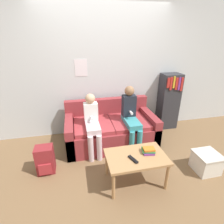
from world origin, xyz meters
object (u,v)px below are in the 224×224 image
Objects in this scene: couch at (110,129)px; person_left at (92,121)px; storage_box at (206,162)px; coffee_table at (136,159)px; person_right at (131,115)px; backpack at (45,160)px; tv_remote at (133,159)px; bookshelf at (168,101)px.

person_left is at bearing -149.92° from couch.
coffee_table is at bearing 178.65° from storage_box.
person_right is 1.58m from backpack.
person_right is at bearing 135.13° from storage_box.
person_left is at bearing 150.77° from storage_box.
storage_box is (1.63, -0.91, -0.43)m from person_left.
person_right is (0.21, 0.90, 0.24)m from coffee_table.
couch is at bearing 71.59° from tv_remote.
backpack is at bearing -152.56° from person_left.
coffee_table is 4.70× the size of tv_remote.
person_right is at bearing -31.02° from couch.
storage_box is 2.45m from backpack.
bookshelf is at bearing 14.02° from couch.
couch reaches higher than coffee_table.
coffee_table is 1.16m from storage_box.
tv_remote is 0.40× the size of backpack.
coffee_table is at bearing -103.12° from person_right.
tv_remote is 1.25m from storage_box.
coffee_table reaches higher than backpack.
person_left is 0.70m from person_right.
person_right reaches higher than person_left.
person_right is 3.14× the size of storage_box.
storage_box is at bearing -12.03° from backpack.
bookshelf is 1.54m from storage_box.
couch is 4.65× the size of storage_box.
couch reaches higher than backpack.
person_left is at bearing -162.30° from bookshelf.
coffee_table is at bearing -131.04° from bookshelf.
coffee_table is 0.95m from person_right.
tv_remote is at bearing -134.32° from coffee_table.
person_right is 6.51× the size of tv_remote.
person_left is 5.97× the size of tv_remote.
couch is 2.05× the size of coffee_table.
person_right is at bearing 15.73° from backpack.
backpack is at bearing -159.17° from bookshelf.
backpack is at bearing 167.97° from storage_box.
couch is 1.48× the size of person_right.
coffee_table is 0.79× the size of person_left.
storage_box is (1.21, 0.05, -0.30)m from tv_remote.
coffee_table is at bearing -83.66° from couch.
bookshelf is 3.39× the size of storage_box.
tv_remote is (-0.28, -0.97, -0.17)m from person_right.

